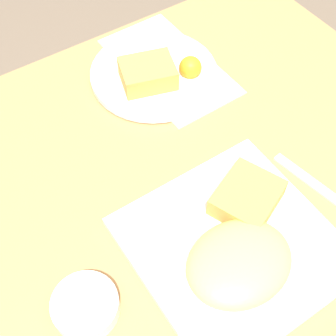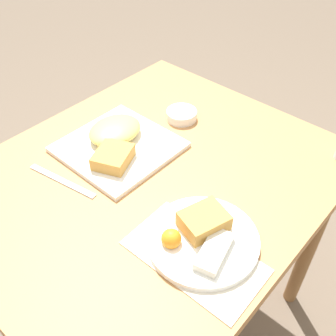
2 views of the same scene
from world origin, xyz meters
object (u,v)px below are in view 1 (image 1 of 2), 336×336
at_px(plate_square_near, 237,245).
at_px(butter_knife, 328,194).
at_px(plate_oval_far, 154,71).
at_px(sauce_ramekin, 85,306).

bearing_deg(plate_square_near, butter_knife, -1.44).
relative_size(plate_oval_far, butter_knife, 1.16).
xyz_separation_m(plate_square_near, plate_oval_far, (0.10, 0.38, -0.00)).
bearing_deg(plate_oval_far, butter_knife, -76.90).
relative_size(sauce_ramekin, butter_knife, 0.43).
xyz_separation_m(plate_oval_far, sauce_ramekin, (-0.33, -0.34, -0.00)).
bearing_deg(butter_knife, plate_square_near, 78.59).
relative_size(plate_square_near, butter_knife, 1.34).
relative_size(plate_square_near, sauce_ramekin, 3.10).
distance_m(plate_square_near, plate_oval_far, 0.39).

